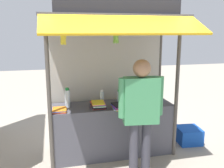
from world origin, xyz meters
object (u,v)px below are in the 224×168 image
object	(u,v)px
water_bottle_far_right	(102,97)
banana_bunch_rightmost	(63,39)
water_bottle_front_right	(140,95)
water_bottle_far_left	(67,98)
magazine_stack_rear_center	(59,110)
magazine_stack_back_left	(98,105)
vendor_person	(141,108)
water_bottle_center	(119,97)
magazine_stack_right	(129,102)
plastic_crate	(188,135)
banana_bunch_leftmost	(116,38)
magazine_stack_left	(119,106)

from	to	relation	value
water_bottle_far_right	banana_bunch_rightmost	world-z (taller)	banana_bunch_rightmost
water_bottle_front_right	banana_bunch_rightmost	size ratio (longest dim) A/B	0.80
water_bottle_far_left	magazine_stack_rear_center	world-z (taller)	water_bottle_far_left
magazine_stack_back_left	banana_bunch_rightmost	bearing A→B (deg)	-148.71
magazine_stack_rear_center	vendor_person	xyz separation A→B (m)	(1.09, -0.61, 0.14)
vendor_person	water_bottle_far_left	bearing A→B (deg)	-33.91
water_bottle_far_right	vendor_person	xyz separation A→B (m)	(0.37, -0.87, 0.05)
water_bottle_far_right	banana_bunch_rightmost	xyz separation A→B (m)	(-0.62, -0.52, 0.98)
water_bottle_center	banana_bunch_rightmost	size ratio (longest dim) A/B	0.77
magazine_stack_right	banana_bunch_rightmost	distance (m)	1.55
magazine_stack_back_left	magazine_stack_right	xyz separation A→B (m)	(0.54, 0.07, -0.01)
water_bottle_far_right	water_bottle_far_left	size ratio (longest dim) A/B	0.75
magazine_stack_rear_center	water_bottle_far_left	bearing A→B (deg)	57.83
magazine_stack_back_left	plastic_crate	xyz separation A→B (m)	(1.74, 0.13, -0.76)
water_bottle_far_left	banana_bunch_leftmost	bearing A→B (deg)	-34.76
water_bottle_far_right	magazine_stack_rear_center	bearing A→B (deg)	-159.62
magazine_stack_rear_center	banana_bunch_leftmost	bearing A→B (deg)	-16.87
banana_bunch_leftmost	plastic_crate	xyz separation A→B (m)	(1.53, 0.45, -1.81)
water_bottle_far_right	banana_bunch_leftmost	distance (m)	1.12
water_bottle_center	vendor_person	size ratio (longest dim) A/B	0.13
water_bottle_far_left	vendor_person	distance (m)	1.26
magazine_stack_back_left	magazine_stack_left	xyz separation A→B (m)	(0.31, -0.15, -0.01)
water_bottle_front_right	magazine_stack_left	size ratio (longest dim) A/B	0.76
magazine_stack_back_left	banana_bunch_leftmost	bearing A→B (deg)	-56.55
banana_bunch_leftmost	vendor_person	distance (m)	1.04
water_bottle_front_right	banana_bunch_leftmost	world-z (taller)	banana_bunch_leftmost
plastic_crate	water_bottle_center	bearing A→B (deg)	177.43
water_bottle_center	magazine_stack_left	bearing A→B (deg)	-103.39
banana_bunch_leftmost	banana_bunch_rightmost	distance (m)	0.73
water_bottle_front_right	magazine_stack_right	bearing A→B (deg)	-149.82
magazine_stack_back_left	water_bottle_front_right	bearing A→B (deg)	14.54
magazine_stack_right	plastic_crate	bearing A→B (deg)	3.15
water_bottle_front_right	magazine_stack_left	xyz separation A→B (m)	(-0.46, -0.35, -0.07)
water_bottle_far_right	magazine_stack_left	xyz separation A→B (m)	(0.21, -0.35, -0.07)
plastic_crate	water_bottle_front_right	bearing A→B (deg)	176.14
magazine_stack_left	banana_bunch_rightmost	distance (m)	1.35
magazine_stack_rear_center	magazine_stack_right	xyz separation A→B (m)	(1.16, 0.14, 0.02)
water_bottle_front_right	plastic_crate	xyz separation A→B (m)	(0.97, -0.07, -0.82)
water_bottle_front_right	banana_bunch_leftmost	distance (m)	1.25
water_bottle_center	vendor_person	distance (m)	0.87
magazine_stack_back_left	vendor_person	bearing A→B (deg)	-54.83
water_bottle_center	water_bottle_far_left	world-z (taller)	water_bottle_far_left
banana_bunch_leftmost	vendor_person	bearing A→B (deg)	-53.38
vendor_person	water_bottle_far_right	bearing A→B (deg)	-59.40
water_bottle_far_right	water_bottle_far_left	bearing A→B (deg)	-175.86
water_bottle_far_left	water_bottle_far_right	bearing A→B (deg)	4.14
banana_bunch_rightmost	plastic_crate	world-z (taller)	banana_bunch_rightmost
magazine_stack_rear_center	magazine_stack_right	bearing A→B (deg)	6.67
banana_bunch_leftmost	banana_bunch_rightmost	world-z (taller)	same
water_bottle_far_left	water_bottle_front_right	bearing A→B (deg)	1.98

